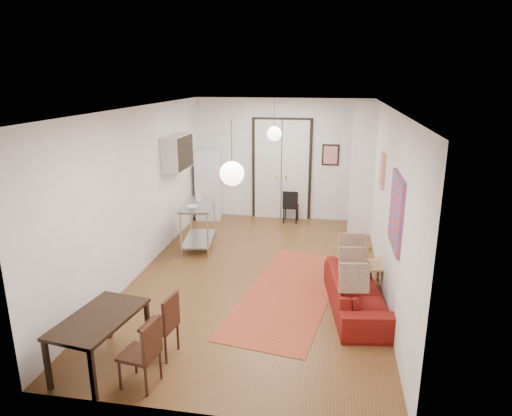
% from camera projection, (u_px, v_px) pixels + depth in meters
% --- Properties ---
extents(floor, '(7.00, 7.00, 0.00)m').
position_uv_depth(floor, '(258.00, 275.00, 8.07)').
color(floor, brown).
rests_on(floor, ground).
extents(ceiling, '(4.20, 7.00, 0.02)m').
position_uv_depth(ceiling, '(259.00, 108.00, 7.26)').
color(ceiling, silver).
rests_on(ceiling, wall_back).
extents(wall_back, '(4.20, 0.02, 2.90)m').
position_uv_depth(wall_back, '(282.00, 160.00, 10.98)').
color(wall_back, silver).
rests_on(wall_back, floor).
extents(wall_front, '(4.20, 0.02, 2.90)m').
position_uv_depth(wall_front, '(199.00, 288.00, 4.35)').
color(wall_front, silver).
rests_on(wall_front, floor).
extents(wall_left, '(0.02, 7.00, 2.90)m').
position_uv_depth(wall_left, '(141.00, 191.00, 8.00)').
color(wall_left, silver).
rests_on(wall_left, floor).
extents(wall_right, '(0.02, 7.00, 2.90)m').
position_uv_depth(wall_right, '(387.00, 201.00, 7.32)').
color(wall_right, silver).
rests_on(wall_right, floor).
extents(double_doors, '(1.44, 0.06, 2.50)m').
position_uv_depth(double_doors, '(282.00, 170.00, 11.00)').
color(double_doors, silver).
rests_on(double_doors, wall_back).
extents(stub_partition, '(0.50, 0.10, 2.90)m').
position_uv_depth(stub_partition, '(363.00, 170.00, 9.78)').
color(stub_partition, silver).
rests_on(stub_partition, floor).
extents(wall_cabinet, '(0.35, 1.00, 0.70)m').
position_uv_depth(wall_cabinet, '(177.00, 152.00, 9.26)').
color(wall_cabinet, silver).
rests_on(wall_cabinet, wall_left).
extents(painting_popart, '(0.05, 1.00, 1.00)m').
position_uv_depth(painting_popart, '(396.00, 211.00, 6.09)').
color(painting_popart, red).
rests_on(painting_popart, wall_right).
extents(painting_abstract, '(0.05, 0.50, 0.60)m').
position_uv_depth(painting_abstract, '(383.00, 170.00, 7.99)').
color(painting_abstract, '#EDE3C5').
rests_on(painting_abstract, wall_right).
extents(poster_back, '(0.40, 0.03, 0.50)m').
position_uv_depth(poster_back, '(330.00, 155.00, 10.72)').
color(poster_back, red).
rests_on(poster_back, wall_back).
extents(print_left, '(0.03, 0.44, 0.54)m').
position_uv_depth(print_left, '(178.00, 146.00, 9.75)').
color(print_left, '#8F603B').
rests_on(print_left, wall_left).
extents(pendant_back, '(0.30, 0.30, 0.80)m').
position_uv_depth(pendant_back, '(274.00, 134.00, 9.33)').
color(pendant_back, white).
rests_on(pendant_back, ceiling).
extents(pendant_front, '(0.30, 0.30, 0.80)m').
position_uv_depth(pendant_front, '(232.00, 173.00, 5.54)').
color(pendant_front, white).
rests_on(pendant_front, ceiling).
extents(kilim_rug, '(1.85, 3.65, 0.01)m').
position_uv_depth(kilim_rug, '(290.00, 292.00, 7.43)').
color(kilim_rug, '#B34B2C').
rests_on(kilim_rug, floor).
extents(sofa, '(1.03, 2.04, 0.57)m').
position_uv_depth(sofa, '(357.00, 292.00, 6.80)').
color(sofa, maroon).
rests_on(sofa, floor).
extents(coffee_table, '(0.99, 0.74, 0.39)m').
position_uv_depth(coffee_table, '(361.00, 268.00, 7.54)').
color(coffee_table, tan).
rests_on(coffee_table, floor).
extents(potted_plant, '(0.39, 0.42, 0.38)m').
position_uv_depth(potted_plant, '(362.00, 254.00, 7.47)').
color(potted_plant, '#3D682F').
rests_on(potted_plant, coffee_table).
extents(kitchen_counter, '(0.76, 1.27, 0.92)m').
position_uv_depth(kitchen_counter, '(198.00, 220.00, 9.23)').
color(kitchen_counter, '#B8BABD').
rests_on(kitchen_counter, floor).
extents(bowl, '(0.27, 0.27, 0.05)m').
position_uv_depth(bowl, '(193.00, 207.00, 8.85)').
color(bowl, beige).
rests_on(bowl, kitchen_counter).
extents(soap_bottle, '(0.11, 0.11, 0.19)m').
position_uv_depth(soap_bottle, '(199.00, 196.00, 9.36)').
color(soap_bottle, '#518EAF').
rests_on(soap_bottle, kitchen_counter).
extents(fridge, '(0.66, 0.66, 1.66)m').
position_uv_depth(fridge, '(209.00, 185.00, 11.10)').
color(fridge, silver).
rests_on(fridge, floor).
extents(dining_table, '(0.85, 1.28, 0.66)m').
position_uv_depth(dining_table, '(99.00, 322.00, 5.39)').
color(dining_table, black).
rests_on(dining_table, floor).
extents(dining_chair_near, '(0.44, 0.58, 0.82)m').
position_uv_depth(dining_chair_near, '(161.00, 317.00, 5.74)').
color(dining_chair_near, '#3C1E13').
rests_on(dining_chair_near, floor).
extents(dining_chair_far, '(0.44, 0.58, 0.82)m').
position_uv_depth(dining_chair_far, '(142.00, 344.00, 5.16)').
color(dining_chair_far, '#3C1E13').
rests_on(dining_chair_far, floor).
extents(black_side_chair, '(0.37, 0.37, 0.79)m').
position_uv_depth(black_side_chair, '(291.00, 203.00, 10.95)').
color(black_side_chair, black).
rests_on(black_side_chair, floor).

